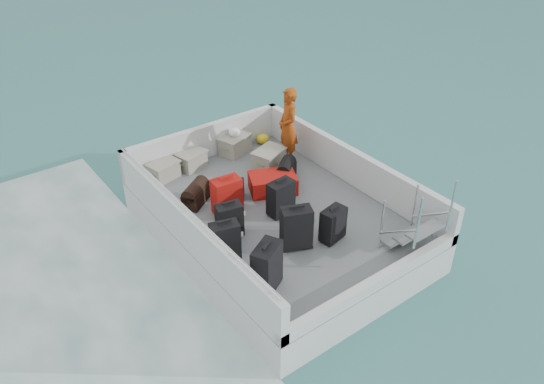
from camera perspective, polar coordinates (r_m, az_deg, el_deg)
The scene contains 22 objects.
ground at distance 9.75m, azimuth 0.40°, elevation -4.99°, with size 160.00×160.00×0.00m, color #164D4D.
ferry_hull at distance 9.57m, azimuth 0.40°, elevation -3.58°, with size 3.60×5.00×0.60m, color silver.
deck at distance 9.39m, azimuth 0.41°, elevation -2.06°, with size 3.30×4.70×0.02m, color slate.
deck_fittings at distance 9.15m, azimuth 3.36°, elevation -0.29°, with size 3.60×5.00×0.90m.
suitcase_0 at distance 7.59m, azimuth -0.55°, elevation -8.21°, with size 0.50×0.28×0.77m, color black.
suitcase_1 at distance 8.17m, azimuth -5.06°, elevation -5.37°, with size 0.44×0.25×0.66m, color black.
suitcase_2 at distance 8.65m, azimuth -4.59°, elevation -3.09°, with size 0.42×0.25×0.61m, color black.
suitcase_3 at distance 8.36m, azimuth 2.63°, elevation -3.94°, with size 0.48×0.28×0.73m, color black.
suitcase_5 at distance 9.17m, azimuth -4.87°, elevation -0.49°, with size 0.49×0.30×0.68m, color #A8150C.
suitcase_6 at distance 8.60m, azimuth 6.57°, elevation -3.52°, with size 0.42×0.25×0.59m, color black.
suitcase_7 at distance 9.13m, azimuth 0.95°, elevation -0.67°, with size 0.46×0.26×0.64m, color black.
suitcase_8 at distance 9.83m, azimuth 0.08°, elevation 0.97°, with size 0.56×0.85×0.34m, color #A8150C.
duffel_0 at distance 9.59m, azimuth -8.18°, elevation -0.37°, with size 0.59×0.30×0.32m, color black, non-canonical shape.
duffel_1 at distance 9.65m, azimuth -4.26°, elevation 0.16°, with size 0.41×0.30×0.32m, color black, non-canonical shape.
duffel_2 at distance 10.18m, azimuth 1.53°, elevation 2.16°, with size 0.51×0.30×0.32m, color black, non-canonical shape.
crate_0 at distance 10.42m, azimuth -11.54°, elevation 2.23°, with size 0.53×0.37×0.32m, color gray.
crate_1 at distance 10.68m, azimuth -8.62°, elevation 3.37°, with size 0.53×0.37×0.32m, color gray.
crate_2 at distance 11.12m, azimuth -4.00°, elevation 5.06°, with size 0.60×0.41×0.36m, color gray.
crate_3 at distance 10.55m, azimuth -0.31°, elevation 3.52°, with size 0.61×0.42×0.37m, color gray.
yellow_bag at distance 11.50m, azimuth -1.02°, elevation 5.76°, with size 0.28×0.26×0.22m, color gold.
white_bag at distance 10.99m, azimuth -4.06°, elevation 6.31°, with size 0.24×0.24×0.18m, color white.
passenger at distance 10.51m, azimuth 1.74°, elevation 7.07°, with size 0.58×0.37×1.57m, color #D55314.
Camera 1 is at (-4.63, -6.11, 6.03)m, focal length 35.00 mm.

